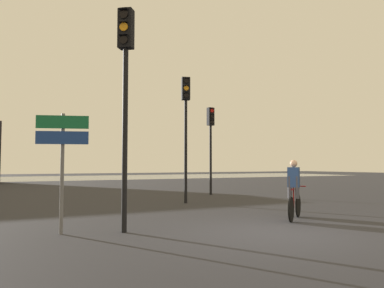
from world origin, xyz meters
TOP-DOWN VIEW (x-y plane):
  - ground_plane at (0.00, 0.00)m, footprint 120.00×120.00m
  - water_strip at (0.00, 37.89)m, footprint 80.00×16.00m
  - traffic_light_far_right at (4.09, 9.83)m, footprint 0.34×0.35m
  - traffic_light_center at (1.13, 6.72)m, footprint 0.38×0.40m
  - traffic_light_near_left at (-2.92, 1.70)m, footprint 0.41×0.42m
  - direction_sign_post at (-4.19, 2.10)m, footprint 1.05×0.39m
  - cyclist at (1.73, 1.39)m, footprint 1.39×1.06m

SIDE VIEW (x-z plane):
  - ground_plane at x=0.00m, z-range 0.00..0.00m
  - water_strip at x=0.00m, z-range 0.00..0.01m
  - cyclist at x=1.73m, z-range 0.01..1.63m
  - direction_sign_post at x=-4.19m, z-range 0.49..3.09m
  - traffic_light_far_right at x=4.09m, z-range 0.86..5.23m
  - traffic_light_center at x=1.13m, z-range 0.93..5.88m
  - traffic_light_near_left at x=-2.92m, z-range 0.94..5.95m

